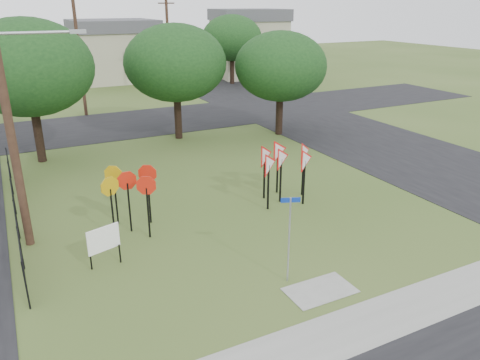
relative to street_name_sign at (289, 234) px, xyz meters
name	(u,v)px	position (x,y,z in m)	size (l,w,h in m)	color
ground	(277,254)	(0.57, 1.52, -1.58)	(140.00, 140.00, 0.00)	#38501E
sidewalk	(361,326)	(0.57, -2.68, -1.57)	(30.00, 1.60, 0.02)	gray
planting_strip	(395,355)	(0.57, -3.88, -1.57)	(30.00, 0.80, 0.02)	#38501E
street_right	(359,137)	(12.57, 11.52, -1.57)	(8.00, 50.00, 0.02)	black
street_far	(127,124)	(0.57, 21.52, -1.57)	(60.00, 8.00, 0.02)	black
curb_pad	(320,290)	(0.57, -0.88, -1.57)	(2.00, 1.20, 0.02)	gray
street_name_sign	(289,234)	(0.00, 0.00, 0.00)	(0.53, 0.22, 2.72)	#999CA1
stop_sign_cluster	(129,186)	(-3.26, 5.41, 0.17)	(2.18, 2.00, 2.34)	black
yield_sign_cluster	(284,159)	(3.14, 5.34, 0.24)	(3.03, 2.02, 2.48)	black
info_board	(104,240)	(-4.68, 3.35, -0.67)	(1.05, 0.36, 1.36)	black
utility_pole_main	(6,94)	(-6.66, 6.01, 3.63)	(3.55, 0.33, 10.00)	#432C1F
far_pole_a	(79,52)	(-1.43, 25.52, 3.02)	(1.40, 0.24, 9.00)	#432C1F
far_pole_b	(168,46)	(6.57, 29.52, 2.77)	(1.40, 0.24, 8.50)	#432C1F
fence_run	(15,206)	(-7.03, 7.77, -0.79)	(0.05, 11.55, 1.50)	black
house_mid	(114,50)	(4.57, 41.52, 1.57)	(8.40, 8.40, 6.20)	#B4B090
house_right	(248,43)	(18.57, 37.52, 2.07)	(8.30, 8.30, 7.20)	#B4B090
tree_near_left	(28,68)	(-5.43, 15.52, 3.28)	(6.40, 6.40, 7.27)	black
tree_near_mid	(175,63)	(2.57, 16.52, 2.96)	(6.00, 6.00, 6.80)	black
tree_near_right	(281,66)	(8.57, 14.52, 2.65)	(5.60, 5.60, 6.33)	black
tree_far_right	(232,38)	(14.57, 33.52, 2.96)	(6.00, 6.00, 6.80)	black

